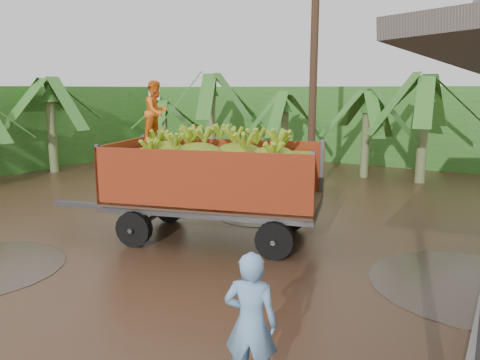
% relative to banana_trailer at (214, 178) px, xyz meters
% --- Properties ---
extents(ground, '(100.00, 100.00, 0.00)m').
position_rel_banana_trailer_xyz_m(ground, '(0.68, -1.92, -1.46)').
color(ground, black).
rests_on(ground, ground).
extents(hedge_north, '(22.00, 3.00, 3.60)m').
position_rel_banana_trailer_xyz_m(hedge_north, '(-1.32, 14.08, 0.34)').
color(hedge_north, '#2D661E').
rests_on(hedge_north, ground).
extents(banana_trailer, '(6.81, 3.60, 3.69)m').
position_rel_banana_trailer_xyz_m(banana_trailer, '(0.00, 0.00, 0.00)').
color(banana_trailer, red).
rests_on(banana_trailer, ground).
extents(man_blue, '(0.72, 0.58, 1.72)m').
position_rel_banana_trailer_xyz_m(man_blue, '(3.57, -4.57, -0.60)').
color(man_blue, '#75A4D5').
rests_on(man_blue, ground).
extents(utility_pole, '(1.20, 0.24, 8.35)m').
position_rel_banana_trailer_xyz_m(utility_pole, '(0.33, 5.06, 2.77)').
color(utility_pole, '#47301E').
rests_on(utility_pole, ground).
extents(banana_plants, '(24.63, 20.68, 4.30)m').
position_rel_banana_trailer_xyz_m(banana_plants, '(-4.60, 4.38, 0.43)').
color(banana_plants, '#2D661E').
rests_on(banana_plants, ground).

